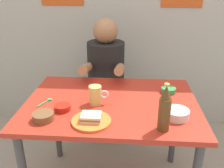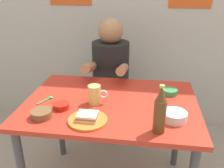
{
  "view_description": "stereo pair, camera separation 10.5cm",
  "coord_description": "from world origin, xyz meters",
  "px_view_note": "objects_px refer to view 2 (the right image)",
  "views": [
    {
      "loc": [
        0.11,
        -1.43,
        1.48
      ],
      "look_at": [
        0.0,
        0.05,
        0.84
      ],
      "focal_mm": 40.17,
      "sensor_mm": 36.0,
      "label": 1
    },
    {
      "loc": [
        0.21,
        -1.42,
        1.48
      ],
      "look_at": [
        0.0,
        0.05,
        0.84
      ],
      "focal_mm": 40.17,
      "sensor_mm": 36.0,
      "label": 2
    }
  ],
  "objects_px": {
    "dining_table": "(111,114)",
    "person_seated": "(110,66)",
    "stool": "(111,107)",
    "beer_mug": "(95,95)",
    "beer_bottle": "(160,111)",
    "condiment_bowl_brown": "(41,114)",
    "plate_orange": "(88,120)",
    "sandwich": "(88,116)"
  },
  "relations": [
    {
      "from": "dining_table",
      "to": "person_seated",
      "type": "height_order",
      "value": "person_seated"
    },
    {
      "from": "stool",
      "to": "person_seated",
      "type": "bearing_deg",
      "value": -90.0
    },
    {
      "from": "beer_mug",
      "to": "beer_bottle",
      "type": "distance_m",
      "value": 0.47
    },
    {
      "from": "dining_table",
      "to": "beer_mug",
      "type": "bearing_deg",
      "value": -157.96
    },
    {
      "from": "dining_table",
      "to": "person_seated",
      "type": "distance_m",
      "value": 0.64
    },
    {
      "from": "person_seated",
      "to": "condiment_bowl_brown",
      "type": "xyz_separation_m",
      "value": [
        -0.27,
        -0.87,
        -0.0
      ]
    },
    {
      "from": "dining_table",
      "to": "stool",
      "type": "height_order",
      "value": "dining_table"
    },
    {
      "from": "plate_orange",
      "to": "sandwich",
      "type": "xyz_separation_m",
      "value": [
        0.0,
        0.0,
        0.02
      ]
    },
    {
      "from": "person_seated",
      "to": "condiment_bowl_brown",
      "type": "distance_m",
      "value": 0.91
    },
    {
      "from": "condiment_bowl_brown",
      "to": "beer_mug",
      "type": "bearing_deg",
      "value": 38.62
    },
    {
      "from": "person_seated",
      "to": "beer_bottle",
      "type": "height_order",
      "value": "person_seated"
    },
    {
      "from": "plate_orange",
      "to": "person_seated",
      "type": "bearing_deg",
      "value": 90.26
    },
    {
      "from": "sandwich",
      "to": "person_seated",
      "type": "bearing_deg",
      "value": 90.26
    },
    {
      "from": "beer_bottle",
      "to": "dining_table",
      "type": "bearing_deg",
      "value": 134.48
    },
    {
      "from": "sandwich",
      "to": "beer_mug",
      "type": "xyz_separation_m",
      "value": [
        -0.0,
        0.22,
        0.03
      ]
    },
    {
      "from": "beer_mug",
      "to": "person_seated",
      "type": "bearing_deg",
      "value": 90.01
    },
    {
      "from": "plate_orange",
      "to": "beer_bottle",
      "type": "bearing_deg",
      "value": -6.35
    },
    {
      "from": "dining_table",
      "to": "condiment_bowl_brown",
      "type": "xyz_separation_m",
      "value": [
        -0.36,
        -0.25,
        0.12
      ]
    },
    {
      "from": "plate_orange",
      "to": "condiment_bowl_brown",
      "type": "distance_m",
      "value": 0.27
    },
    {
      "from": "beer_mug",
      "to": "condiment_bowl_brown",
      "type": "height_order",
      "value": "beer_mug"
    },
    {
      "from": "dining_table",
      "to": "sandwich",
      "type": "xyz_separation_m",
      "value": [
        -0.09,
        -0.26,
        0.13
      ]
    },
    {
      "from": "dining_table",
      "to": "person_seated",
      "type": "xyz_separation_m",
      "value": [
        -0.1,
        0.62,
        0.12
      ]
    },
    {
      "from": "plate_orange",
      "to": "condiment_bowl_brown",
      "type": "xyz_separation_m",
      "value": [
        -0.27,
        0.0,
        0.02
      ]
    },
    {
      "from": "dining_table",
      "to": "plate_orange",
      "type": "height_order",
      "value": "plate_orange"
    },
    {
      "from": "plate_orange",
      "to": "condiment_bowl_brown",
      "type": "height_order",
      "value": "condiment_bowl_brown"
    },
    {
      "from": "sandwich",
      "to": "condiment_bowl_brown",
      "type": "relative_size",
      "value": 0.92
    },
    {
      "from": "beer_bottle",
      "to": "beer_mug",
      "type": "bearing_deg",
      "value": 146.22
    },
    {
      "from": "sandwich",
      "to": "beer_mug",
      "type": "distance_m",
      "value": 0.22
    },
    {
      "from": "dining_table",
      "to": "sandwich",
      "type": "relative_size",
      "value": 10.0
    },
    {
      "from": "dining_table",
      "to": "stool",
      "type": "bearing_deg",
      "value": 98.65
    },
    {
      "from": "sandwich",
      "to": "condiment_bowl_brown",
      "type": "bearing_deg",
      "value": 179.02
    },
    {
      "from": "beer_mug",
      "to": "beer_bottle",
      "type": "bearing_deg",
      "value": -33.78
    },
    {
      "from": "condiment_bowl_brown",
      "to": "person_seated",
      "type": "bearing_deg",
      "value": 72.96
    },
    {
      "from": "beer_bottle",
      "to": "stool",
      "type": "bearing_deg",
      "value": 112.76
    },
    {
      "from": "beer_mug",
      "to": "dining_table",
      "type": "bearing_deg",
      "value": 22.04
    },
    {
      "from": "beer_bottle",
      "to": "plate_orange",
      "type": "bearing_deg",
      "value": 173.65
    },
    {
      "from": "plate_orange",
      "to": "condiment_bowl_brown",
      "type": "relative_size",
      "value": 1.83
    },
    {
      "from": "person_seated",
      "to": "condiment_bowl_brown",
      "type": "height_order",
      "value": "person_seated"
    },
    {
      "from": "sandwich",
      "to": "plate_orange",
      "type": "bearing_deg",
      "value": -104.04
    },
    {
      "from": "dining_table",
      "to": "condiment_bowl_brown",
      "type": "height_order",
      "value": "condiment_bowl_brown"
    },
    {
      "from": "stool",
      "to": "beer_bottle",
      "type": "relative_size",
      "value": 1.72
    },
    {
      "from": "dining_table",
      "to": "beer_mug",
      "type": "xyz_separation_m",
      "value": [
        -0.1,
        -0.04,
        0.15
      ]
    }
  ]
}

